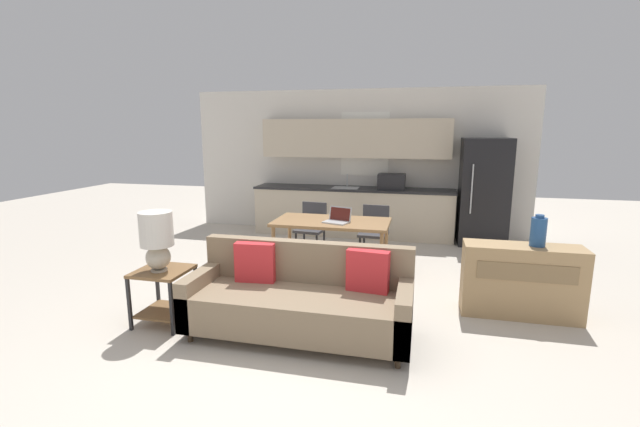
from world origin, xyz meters
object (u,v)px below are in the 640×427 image
at_px(refrigerator, 484,192).
at_px(table_lamp, 157,237).
at_px(dining_table, 332,225).
at_px(vase, 538,231).
at_px(credenza, 521,281).
at_px(side_table, 163,287).
at_px(couch, 301,300).
at_px(dining_chair_far_left, 312,226).
at_px(dining_chair_far_right, 374,230).
at_px(laptop, 338,219).

relative_size(refrigerator, table_lamp, 3.02).
bearing_deg(table_lamp, dining_table, 54.66).
bearing_deg(vase, credenza, -170.12).
xyz_separation_m(refrigerator, side_table, (-3.55, -4.07, -0.53)).
xyz_separation_m(dining_table, couch, (0.07, -1.79, -0.34)).
height_order(credenza, dining_chair_far_left, dining_chair_far_left).
bearing_deg(dining_chair_far_left, vase, -23.21).
bearing_deg(dining_chair_far_right, dining_table, -120.63).
bearing_deg(dining_chair_far_left, dining_table, -52.19).
relative_size(refrigerator, dining_table, 1.18).
height_order(dining_table, table_lamp, table_lamp).
xyz_separation_m(dining_chair_far_left, dining_chair_far_right, (0.98, -0.03, 0.00)).
bearing_deg(dining_table, table_lamp, -125.34).
xyz_separation_m(vase, dining_chair_far_left, (-2.85, 1.60, -0.45)).
bearing_deg(dining_table, dining_chair_far_left, 121.72).
bearing_deg(couch, side_table, -176.18).
bearing_deg(dining_chair_far_right, table_lamp, -121.99).
bearing_deg(side_table, refrigerator, 48.92).
bearing_deg(table_lamp, vase, 16.60).
xyz_separation_m(vase, laptop, (-2.26, 0.74, -0.13)).
bearing_deg(dining_table, couch, -87.63).
bearing_deg(dining_chair_far_left, laptop, -49.62).
xyz_separation_m(table_lamp, credenza, (3.60, 1.09, -0.53)).
height_order(dining_table, dining_chair_far_right, dining_chair_far_right).
height_order(dining_table, laptop, laptop).
xyz_separation_m(couch, dining_chair_far_right, (0.42, 2.54, 0.13)).
height_order(refrigerator, dining_chair_far_left, refrigerator).
xyz_separation_m(dining_table, dining_chair_far_left, (-0.49, 0.79, -0.21)).
xyz_separation_m(side_table, vase, (3.71, 1.07, 0.54)).
bearing_deg(refrigerator, couch, -118.08).
height_order(side_table, vase, vase).
relative_size(dining_table, laptop, 4.07).
distance_m(refrigerator, dining_chair_far_right, 2.27).
xyz_separation_m(side_table, dining_chair_far_right, (1.85, 2.63, 0.09)).
distance_m(table_lamp, dining_chair_far_left, 2.88).
relative_size(couch, laptop, 5.61).
xyz_separation_m(couch, credenza, (2.16, 0.95, 0.04)).
distance_m(refrigerator, table_lamp, 5.44).
height_order(couch, laptop, laptop).
relative_size(credenza, vase, 3.61).
bearing_deg(vase, couch, -156.88).
bearing_deg(dining_table, credenza, -20.40).
relative_size(refrigerator, credenza, 1.52).
relative_size(table_lamp, credenza, 0.50).
distance_m(table_lamp, vase, 3.88).
bearing_deg(couch, credenza, 23.82).
distance_m(couch, side_table, 1.43).
height_order(table_lamp, dining_chair_far_right, table_lamp).
bearing_deg(dining_chair_far_left, table_lamp, -101.82).
bearing_deg(side_table, dining_chair_far_left, 71.98).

